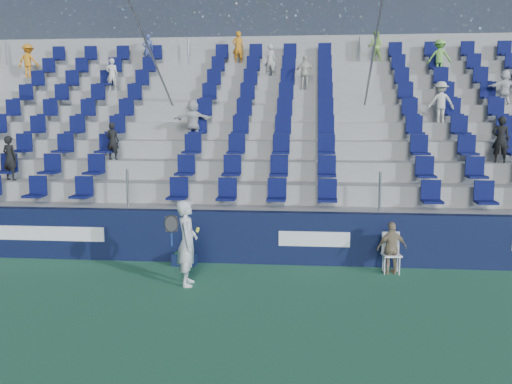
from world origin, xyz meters
The scene contains 7 objects.
ground centered at (0.00, 0.00, 0.00)m, with size 70.00×70.00×0.00m, color #31734D.
sponsor_wall centered at (0.00, 3.15, 0.60)m, with size 24.00×0.32×1.20m.
grandstand centered at (0.00, 8.24, 2.14)m, with size 24.00×8.17×6.63m.
tennis_player centered at (-1.03, 1.26, 0.86)m, with size 0.69×0.68×1.72m.
line_judge_chair centered at (3.16, 2.64, 0.50)m, with size 0.43×0.44×0.88m.
line_judge centered at (3.16, 2.50, 0.57)m, with size 0.66×0.28×1.13m, color tan.
ball_bin centered at (-1.43, 2.75, 0.16)m, with size 0.54×0.38×0.29m.
Camera 1 is at (1.46, -9.68, 3.35)m, focal length 40.00 mm.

